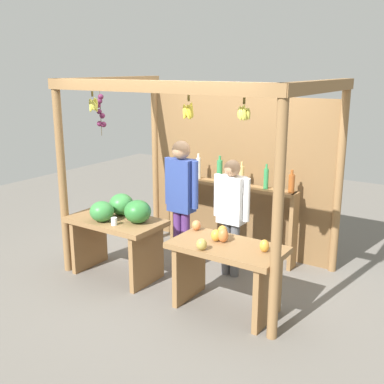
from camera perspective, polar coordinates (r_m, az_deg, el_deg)
name	(u,v)px	position (r m, az deg, el deg)	size (l,w,h in m)	color
ground_plane	(200,270)	(6.08, 0.97, -9.42)	(12.00, 12.00, 0.00)	slate
market_stall	(218,158)	(6.00, 3.16, 4.16)	(2.93, 1.95, 2.38)	olive
fruit_counter_left	(119,224)	(5.76, -8.88, -3.87)	(1.18, 0.71, 1.01)	olive
fruit_counter_right	(226,262)	(4.96, 4.18, -8.44)	(1.18, 0.65, 0.89)	olive
bottle_shelf_unit	(230,198)	(6.35, 4.60, -0.78)	(1.88, 0.22, 1.36)	olive
vendor_man	(181,194)	(5.78, -1.30, -0.22)	(0.48, 0.22, 1.65)	#562D72
vendor_woman	(231,208)	(5.67, 4.80, -2.01)	(0.48, 0.20, 1.46)	#585B61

